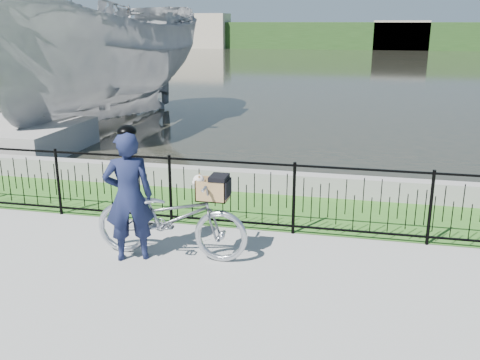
% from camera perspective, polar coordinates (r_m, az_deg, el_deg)
% --- Properties ---
extents(ground, '(120.00, 120.00, 0.00)m').
position_cam_1_polar(ground, '(7.20, -4.02, -9.76)').
color(ground, gray).
rests_on(ground, ground).
extents(grass_strip, '(60.00, 2.00, 0.01)m').
position_cam_1_polar(grass_strip, '(9.52, 0.41, -2.94)').
color(grass_strip, '#32651F').
rests_on(grass_strip, ground).
extents(water, '(120.00, 120.00, 0.00)m').
position_cam_1_polar(water, '(39.34, 9.99, 11.75)').
color(water, black).
rests_on(water, ground).
extents(quay_wall, '(60.00, 0.30, 0.40)m').
position_cam_1_polar(quay_wall, '(10.39, 1.58, -0.12)').
color(quay_wall, gray).
rests_on(quay_wall, ground).
extents(fence, '(14.00, 0.06, 1.15)m').
position_cam_1_polar(fence, '(8.41, -1.01, -1.51)').
color(fence, black).
rests_on(fence, ground).
extents(far_treeline, '(120.00, 6.00, 3.00)m').
position_cam_1_polar(far_treeline, '(66.22, 11.31, 14.88)').
color(far_treeline, '#25471B').
rests_on(far_treeline, ground).
extents(far_building_left, '(8.00, 4.00, 4.00)m').
position_cam_1_polar(far_building_left, '(67.19, -4.83, 15.58)').
color(far_building_left, '#B1A58E').
rests_on(far_building_left, ground).
extents(far_building_right, '(6.00, 3.00, 3.20)m').
position_cam_1_polar(far_building_right, '(64.82, 16.76, 14.57)').
color(far_building_right, '#B1A58E').
rests_on(far_building_right, ground).
extents(bicycle_rig, '(2.18, 0.76, 1.25)m').
position_cam_1_polar(bicycle_rig, '(7.48, -7.33, -3.96)').
color(bicycle_rig, '#A9ADB5').
rests_on(bicycle_rig, ground).
extents(cyclist, '(0.78, 0.67, 1.88)m').
position_cam_1_polar(cyclist, '(7.39, -11.81, -1.59)').
color(cyclist, '#141A39').
rests_on(cyclist, ground).
extents(boat_near, '(4.93, 10.98, 5.92)m').
position_cam_1_polar(boat_near, '(16.68, -14.59, 12.56)').
color(boat_near, '#A4A5A5').
rests_on(boat_near, water).
extents(boat_far, '(11.75, 14.06, 2.50)m').
position_cam_1_polar(boat_far, '(22.85, -24.24, 10.34)').
color(boat_far, '#A4A5A5').
rests_on(boat_far, water).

